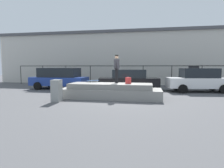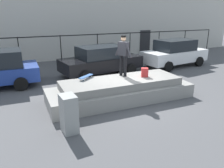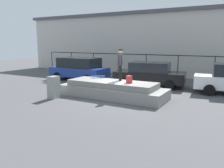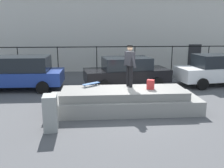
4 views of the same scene
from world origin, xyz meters
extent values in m
plane|color=#4C4C4F|center=(0.00, 0.00, 0.00)|extent=(60.00, 60.00, 0.00)
cube|color=gray|center=(-0.38, -0.32, 0.29)|extent=(6.03, 2.02, 0.57)
cube|color=gray|center=(-0.38, -0.32, 0.73)|extent=(4.95, 1.66, 0.31)
cylinder|color=black|center=(-0.04, 0.00, 1.33)|extent=(0.14, 0.14, 0.90)
cylinder|color=black|center=(-0.13, 0.21, 1.33)|extent=(0.14, 0.14, 0.90)
cube|color=#26262B|center=(-0.08, 0.11, 2.06)|extent=(0.40, 0.50, 0.56)
cylinder|color=#26262B|center=(0.03, -0.14, 2.01)|extent=(0.23, 0.36, 0.60)
cylinder|color=#26262B|center=(-0.19, 0.35, 2.01)|extent=(0.23, 0.36, 0.60)
sphere|color=tan|center=(-0.08, 0.11, 2.48)|extent=(0.22, 0.22, 0.22)
cylinder|color=black|center=(-0.08, 0.11, 2.58)|extent=(0.28, 0.28, 0.05)
cube|color=#264C8C|center=(-1.68, 0.31, 0.99)|extent=(0.75, 0.65, 0.02)
cylinder|color=silver|center=(-1.41, 0.39, 0.91)|extent=(0.06, 0.06, 0.06)
cylinder|color=silver|center=(-1.54, 0.55, 0.91)|extent=(0.06, 0.06, 0.06)
cylinder|color=silver|center=(-1.82, 0.07, 0.91)|extent=(0.06, 0.06, 0.06)
cylinder|color=silver|center=(-1.95, 0.23, 0.91)|extent=(0.06, 0.06, 0.06)
cube|color=red|center=(0.70, -0.39, 1.08)|extent=(0.34, 0.30, 0.39)
cube|color=navy|center=(-5.60, 3.56, 0.67)|extent=(4.68, 2.04, 0.70)
cube|color=black|center=(-5.60, 3.56, 1.40)|extent=(3.28, 1.79, 0.77)
cylinder|color=black|center=(-7.03, 4.59, 0.32)|extent=(0.64, 0.23, 0.64)
cylinder|color=black|center=(-7.06, 2.56, 0.32)|extent=(0.64, 0.23, 0.64)
cylinder|color=black|center=(-4.15, 4.55, 0.32)|extent=(0.64, 0.23, 0.64)
cylinder|color=black|center=(-4.17, 2.52, 0.32)|extent=(0.64, 0.23, 0.64)
cube|color=black|center=(0.29, 3.73, 0.66)|extent=(4.94, 2.59, 0.69)
cube|color=black|center=(0.29, 3.73, 1.33)|extent=(2.81, 2.05, 0.65)
cylinder|color=black|center=(-1.30, 4.49, 0.32)|extent=(0.67, 0.31, 0.64)
cylinder|color=black|center=(-1.01, 2.55, 0.32)|extent=(0.67, 0.31, 0.64)
cylinder|color=black|center=(1.59, 4.92, 0.32)|extent=(0.67, 0.31, 0.64)
cylinder|color=black|center=(1.88, 2.98, 0.32)|extent=(0.67, 0.31, 0.64)
cylinder|color=black|center=(4.03, 4.46, 0.32)|extent=(0.66, 0.30, 0.64)
cylinder|color=black|center=(4.28, 2.64, 0.32)|extent=(0.66, 0.30, 0.64)
cube|color=gray|center=(-2.98, -2.10, 0.60)|extent=(0.49, 0.63, 1.19)
cylinder|color=black|center=(-12.00, 7.20, 1.01)|extent=(0.06, 0.06, 2.01)
cylinder|color=black|center=(-9.33, 7.20, 1.01)|extent=(0.06, 0.06, 2.01)
cylinder|color=black|center=(-6.67, 7.20, 1.01)|extent=(0.06, 0.06, 2.01)
cylinder|color=black|center=(-4.00, 7.20, 1.01)|extent=(0.06, 0.06, 2.01)
cylinder|color=black|center=(-1.33, 7.20, 1.01)|extent=(0.06, 0.06, 2.01)
cylinder|color=black|center=(1.33, 7.20, 1.01)|extent=(0.06, 0.06, 2.01)
cylinder|color=black|center=(4.00, 7.20, 1.01)|extent=(0.06, 0.06, 2.01)
cube|color=black|center=(0.00, 7.20, 1.97)|extent=(24.00, 0.04, 0.06)
cube|color=beige|center=(0.00, 12.42, 2.75)|extent=(31.35, 7.43, 5.50)
cube|color=#4C4C51|center=(0.00, 12.42, 5.65)|extent=(31.97, 7.81, 0.30)
camera|label=1|loc=(1.88, -11.53, 1.88)|focal=30.56mm
camera|label=2|loc=(-4.25, -8.29, 3.55)|focal=36.01mm
camera|label=3|loc=(5.84, -11.28, 2.97)|focal=37.38mm
camera|label=4|loc=(-1.56, -9.74, 3.33)|focal=39.19mm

